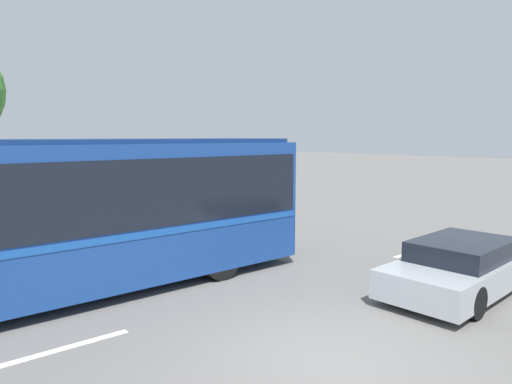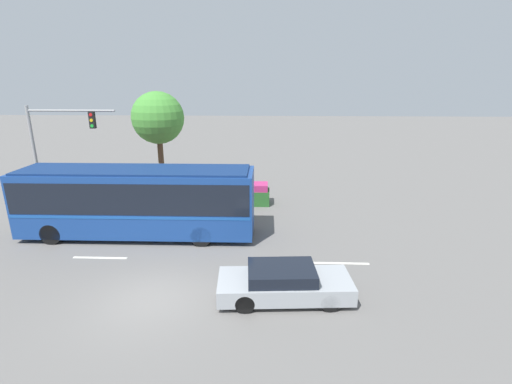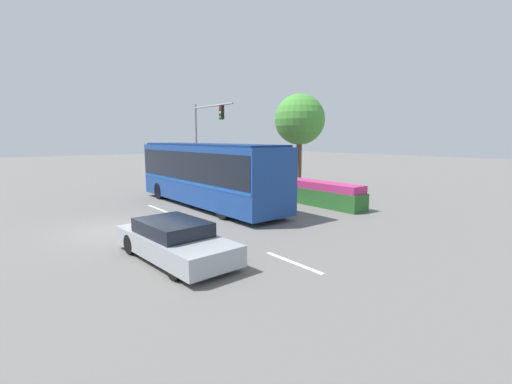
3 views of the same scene
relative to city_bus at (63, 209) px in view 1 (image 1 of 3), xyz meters
name	(u,v)px [view 1 (image 1 of 3)]	position (x,y,z in m)	size (l,w,h in m)	color
ground_plane	(328,361)	(2.25, -5.58, -1.95)	(140.00, 140.00, 0.00)	slate
city_bus	(63,209)	(0.00, 0.00, 0.00)	(11.44, 2.67, 3.44)	navy
sedan_foreground	(463,266)	(7.03, -5.31, -1.36)	(4.83, 2.17, 1.22)	#9EA3A8
flowering_hedge	(53,226)	(1.13, 5.08, -1.30)	(10.71, 1.19, 1.33)	#286028
lane_stripe_near	(418,251)	(9.57, -2.65, -1.95)	(2.40, 0.16, 0.01)	silver
lane_stripe_mid	(57,350)	(-0.94, -2.53, -1.95)	(2.40, 0.16, 0.01)	silver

